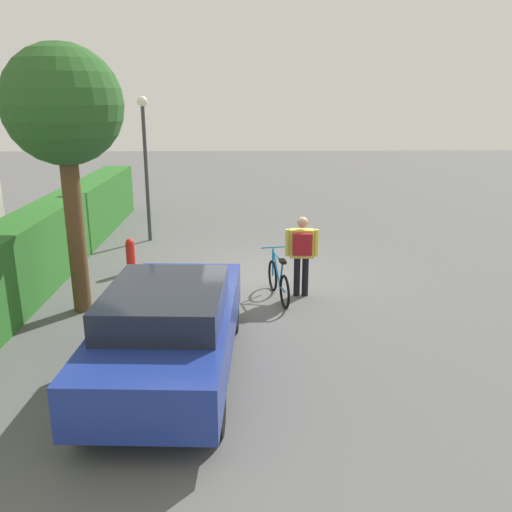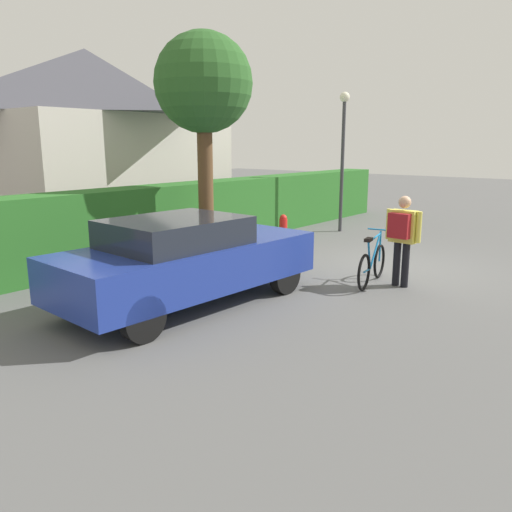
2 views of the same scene
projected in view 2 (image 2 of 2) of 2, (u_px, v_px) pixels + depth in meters
ground_plane at (389, 267)px, 10.58m from camera, size 60.00×60.00×0.00m
hedge_row at (221, 211)px, 13.31m from camera, size 15.03×0.90×1.58m
house_distant at (90, 138)px, 15.51m from camera, size 6.72×6.11×5.25m
parked_car_near at (186, 259)px, 7.99m from camera, size 4.40×1.98×1.41m
bicycle at (372, 264)px, 9.26m from camera, size 1.61×0.50×0.95m
person_rider at (402, 233)px, 8.95m from camera, size 0.36×0.66×1.63m
street_lamp at (343, 142)px, 14.35m from camera, size 0.28×0.28×3.91m
tree_kerbside at (204, 87)px, 10.48m from camera, size 2.05×2.05×4.76m
fire_hydrant at (283, 230)px, 12.57m from camera, size 0.20×0.20×0.81m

